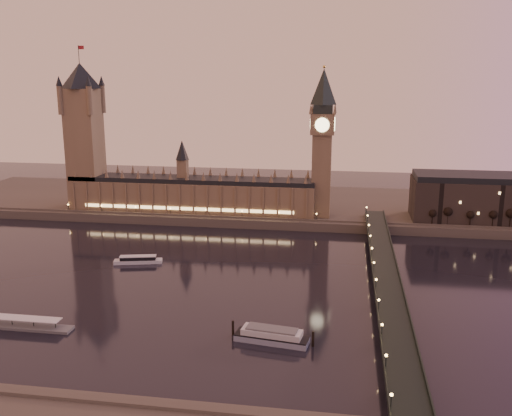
{
  "coord_description": "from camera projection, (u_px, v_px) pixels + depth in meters",
  "views": [
    {
      "loc": [
        70.19,
        -273.37,
        105.48
      ],
      "look_at": [
        21.38,
        35.0,
        30.91
      ],
      "focal_mm": 40.0,
      "sensor_mm": 36.0,
      "label": 1
    }
  ],
  "objects": [
    {
      "name": "far_embankment",
      "position": [
        292.0,
        205.0,
        451.06
      ],
      "size": [
        560.0,
        130.0,
        6.0
      ],
      "primitive_type": "cube",
      "color": "#423D35",
      "rests_on": "ground"
    },
    {
      "name": "bare_tree_3",
      "position": [
        491.0,
        215.0,
        373.93
      ],
      "size": [
        5.42,
        5.42,
        11.02
      ],
      "color": "black",
      "rests_on": "ground"
    },
    {
      "name": "moored_barge",
      "position": [
        272.0,
        336.0,
        228.25
      ],
      "size": [
        34.11,
        12.44,
        6.31
      ],
      "rotation": [
        0.0,
        0.0,
        -0.14
      ],
      "color": "#818CA4",
      "rests_on": "ground"
    },
    {
      "name": "bare_tree_0",
      "position": [
        430.0,
        213.0,
        379.83
      ],
      "size": [
        5.42,
        5.42,
        11.02
      ],
      "color": "black",
      "rests_on": "ground"
    },
    {
      "name": "big_ben",
      "position": [
        322.0,
        134.0,
        390.97
      ],
      "size": [
        17.68,
        17.68,
        104.0
      ],
      "color": "brown",
      "rests_on": "ground"
    },
    {
      "name": "cruise_boat_a",
      "position": [
        138.0,
        260.0,
        322.8
      ],
      "size": [
        27.41,
        11.94,
        4.29
      ],
      "rotation": [
        0.0,
        0.0,
        0.24
      ],
      "color": "silver",
      "rests_on": "ground"
    },
    {
      "name": "pontoon_pier",
      "position": [
        25.0,
        325.0,
        240.84
      ],
      "size": [
        41.33,
        6.89,
        11.02
      ],
      "color": "#595B5E",
      "rests_on": "ground"
    },
    {
      "name": "victoria_tower",
      "position": [
        84.0,
        128.0,
        417.01
      ],
      "size": [
        31.68,
        31.68,
        118.0
      ],
      "color": "brown",
      "rests_on": "ground"
    },
    {
      "name": "bare_tree_4",
      "position": [
        512.0,
        216.0,
        371.96
      ],
      "size": [
        5.42,
        5.42,
        11.02
      ],
      "color": "black",
      "rests_on": "ground"
    },
    {
      "name": "bare_tree_1",
      "position": [
        450.0,
        213.0,
        377.87
      ],
      "size": [
        5.42,
        5.42,
        11.02
      ],
      "color": "black",
      "rests_on": "ground"
    },
    {
      "name": "bare_tree_2",
      "position": [
        471.0,
        214.0,
        375.9
      ],
      "size": [
        5.42,
        5.42,
        11.02
      ],
      "color": "black",
      "rests_on": "ground"
    },
    {
      "name": "palace_of_westminster",
      "position": [
        191.0,
        190.0,
        415.09
      ],
      "size": [
        180.0,
        26.62,
        52.0
      ],
      "color": "brown",
      "rests_on": "ground"
    },
    {
      "name": "ground",
      "position": [
        205.0,
        279.0,
        297.8
      ],
      "size": [
        700.0,
        700.0,
        0.0
      ],
      "primitive_type": "plane",
      "color": "black",
      "rests_on": "ground"
    },
    {
      "name": "westminster_bridge",
      "position": [
        385.0,
        279.0,
        282.59
      ],
      "size": [
        13.2,
        260.0,
        15.3
      ],
      "color": "black",
      "rests_on": "ground"
    }
  ]
}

